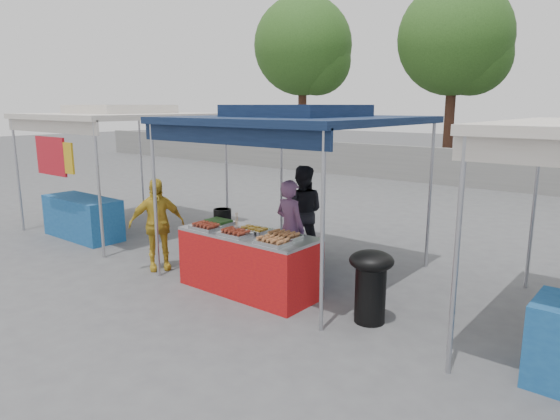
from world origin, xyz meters
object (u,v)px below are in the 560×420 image
Objects in this scene: cooking_pot at (222,214)px; customer_person at (157,224)px; vendor_table at (248,262)px; vendor_woman at (290,228)px; helper_man at (302,212)px; wok_burner at (371,280)px.

customer_person is at bearing -149.71° from cooking_pot.
vendor_table is 1.37× the size of customer_person.
cooking_pot is 1.06m from vendor_woman.
helper_man is (-0.42, 0.86, 0.05)m from vendor_woman.
wok_burner is 2.73m from helper_man.
cooking_pot is 0.17× the size of helper_man.
wok_burner is (1.82, 0.16, 0.10)m from vendor_table.
vendor_table is 1.26× the size of helper_man.
cooking_pot is 2.71m from wok_burner.
vendor_woman is 2.11m from customer_person.
vendor_woman is at bearing 143.99° from wok_burner.
helper_man reaches higher than cooking_pot.
vendor_woman is at bearing 85.46° from helper_man.
wok_burner is at bearing 5.11° from vendor_table.
helper_man is at bearing 130.40° from wok_burner.
customer_person is at bearing -174.01° from vendor_table.
cooking_pot is at bearing 40.91° from helper_man.
cooking_pot is 0.19× the size of customer_person.
helper_man is (-2.20, 1.59, 0.26)m from wok_burner.
customer_person reaches higher than wok_burner.
helper_man is 1.08× the size of customer_person.
helper_man reaches higher than customer_person.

